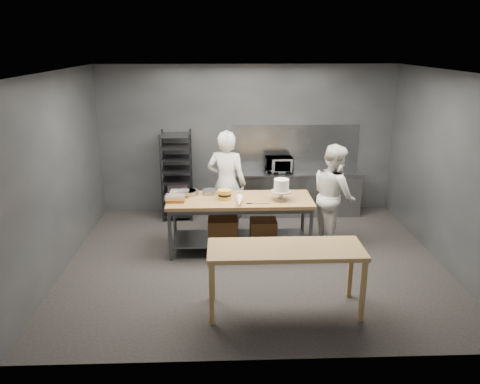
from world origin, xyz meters
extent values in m
plane|color=black|center=(0.00, 0.00, 0.00)|extent=(6.00, 6.00, 0.00)
cube|color=#4C4F54|center=(0.00, 2.50, 1.50)|extent=(6.00, 0.04, 3.00)
cube|color=olive|center=(-0.22, 0.46, 0.89)|extent=(2.40, 0.90, 0.06)
cube|color=#47494C|center=(-0.22, 0.46, 0.20)|extent=(2.25, 0.75, 0.03)
cylinder|color=#47494C|center=(-1.36, 0.07, 0.43)|extent=(0.06, 0.06, 0.86)
cylinder|color=#47494C|center=(-1.36, 0.85, 0.43)|extent=(0.06, 0.06, 0.86)
cylinder|color=#47494C|center=(0.92, 0.07, 0.43)|extent=(0.06, 0.06, 0.86)
cylinder|color=#47494C|center=(0.92, 0.85, 0.43)|extent=(0.06, 0.06, 0.86)
cube|color=brown|center=(-0.51, 0.46, 0.39)|extent=(0.50, 0.40, 0.35)
cube|color=brown|center=(0.18, 0.51, 0.36)|extent=(0.45, 0.38, 0.30)
cube|color=#A47544|center=(0.29, -1.47, 0.87)|extent=(2.00, 0.70, 0.06)
cube|color=#A47544|center=(-0.66, -1.77, 0.42)|extent=(0.06, 0.06, 0.84)
cube|color=#A47544|center=(-0.66, -1.17, 0.42)|extent=(0.06, 0.06, 0.84)
cube|color=#A47544|center=(1.24, -1.77, 0.42)|extent=(0.06, 0.06, 0.84)
cube|color=#A47544|center=(1.24, -1.17, 0.42)|extent=(0.06, 0.06, 0.84)
cube|color=slate|center=(1.00, 2.18, 0.88)|extent=(2.60, 0.60, 0.04)
cube|color=slate|center=(1.00, 2.18, 0.43)|extent=(2.56, 0.56, 0.86)
cube|color=slate|center=(1.00, 2.48, 1.35)|extent=(2.60, 0.02, 0.90)
cube|color=black|center=(-1.41, 2.10, 0.88)|extent=(0.62, 0.67, 1.75)
cube|color=silver|center=(-1.41, 2.10, 0.54)|extent=(0.39, 0.25, 0.45)
imported|color=white|center=(-0.43, 1.14, 0.97)|extent=(0.80, 0.62, 1.94)
imported|color=white|center=(1.40, 0.65, 0.89)|extent=(0.84, 0.99, 1.78)
imported|color=black|center=(0.63, 2.18, 1.05)|extent=(0.54, 0.37, 0.30)
cylinder|color=#ADA48A|center=(0.46, 0.35, 0.93)|extent=(0.20, 0.20, 0.02)
cylinder|color=#ADA48A|center=(0.46, 0.35, 1.00)|extent=(0.06, 0.06, 0.12)
cylinder|color=#ADA48A|center=(0.46, 0.35, 1.07)|extent=(0.34, 0.34, 0.02)
cylinder|color=white|center=(0.46, 0.35, 1.18)|extent=(0.24, 0.24, 0.20)
cylinder|color=gold|center=(-0.47, 0.44, 0.95)|extent=(0.22, 0.22, 0.06)
cylinder|color=black|center=(-0.47, 0.44, 1.00)|extent=(0.22, 0.22, 0.04)
cylinder|color=gold|center=(-0.47, 0.44, 1.05)|extent=(0.22, 0.22, 0.06)
cylinder|color=gray|center=(-1.06, 0.70, 0.96)|extent=(0.28, 0.28, 0.07)
cylinder|color=gray|center=(-0.72, 0.72, 0.96)|extent=(0.25, 0.25, 0.07)
cylinder|color=gray|center=(-1.12, 0.70, 0.96)|extent=(0.31, 0.31, 0.07)
cone|color=white|center=(-0.24, 0.14, 0.98)|extent=(0.15, 0.39, 0.12)
cube|color=slate|center=(0.10, 0.18, 0.92)|extent=(0.28, 0.02, 0.00)
cube|color=black|center=(-0.08, 0.18, 0.93)|extent=(0.09, 0.02, 0.02)
cube|color=#A66921|center=(-1.28, 0.33, 0.95)|extent=(0.30, 0.20, 0.05)
cube|color=silver|center=(-1.28, 0.33, 1.00)|extent=(0.31, 0.21, 0.06)
cube|color=#A66921|center=(-1.23, 0.58, 0.95)|extent=(0.30, 0.20, 0.05)
cube|color=silver|center=(-1.23, 0.58, 1.00)|extent=(0.31, 0.21, 0.06)
camera|label=1|loc=(-0.50, -6.91, 3.41)|focal=35.00mm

